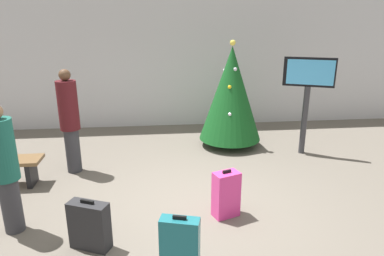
% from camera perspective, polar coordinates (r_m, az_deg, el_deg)
% --- Properties ---
extents(ground_plane, '(16.00, 16.00, 0.00)m').
position_cam_1_polar(ground_plane, '(5.11, -0.76, -13.67)').
color(ground_plane, '#665E54').
extents(back_wall, '(16.00, 0.20, 3.22)m').
position_cam_1_polar(back_wall, '(8.91, -3.59, 10.67)').
color(back_wall, silver).
rests_on(back_wall, ground_plane).
extents(holiday_tree, '(1.35, 1.35, 2.31)m').
position_cam_1_polar(holiday_tree, '(7.35, 6.62, 5.79)').
color(holiday_tree, '#4C3319').
rests_on(holiday_tree, ground_plane).
extents(flight_info_kiosk, '(0.94, 0.49, 2.00)m').
position_cam_1_polar(flight_info_kiosk, '(7.19, 19.03, 6.69)').
color(flight_info_kiosk, '#333338').
rests_on(flight_info_kiosk, ground_plane).
extents(traveller_0, '(0.45, 0.45, 1.72)m').
position_cam_1_polar(traveller_0, '(4.85, -29.13, -5.84)').
color(traveller_0, '#333338').
rests_on(traveller_0, ground_plane).
extents(traveller_1, '(0.44, 0.44, 1.89)m').
position_cam_1_polar(traveller_1, '(6.37, -20.03, 1.40)').
color(traveller_1, '#333338').
rests_on(traveller_1, ground_plane).
extents(suitcase_0, '(0.41, 0.33, 0.70)m').
position_cam_1_polar(suitcase_0, '(4.84, 5.79, -11.12)').
color(suitcase_0, '#E5388C').
rests_on(suitcase_0, ground_plane).
extents(suitcase_2, '(0.46, 0.28, 0.69)m').
position_cam_1_polar(suitcase_2, '(3.88, -2.06, -19.19)').
color(suitcase_2, '#19606B').
rests_on(suitcase_2, ground_plane).
extents(suitcase_3, '(0.53, 0.37, 0.64)m').
position_cam_1_polar(suitcase_3, '(4.40, -16.96, -15.51)').
color(suitcase_3, '#232326').
rests_on(suitcase_3, ground_plane).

